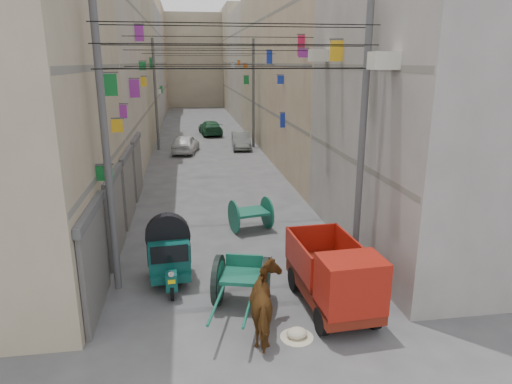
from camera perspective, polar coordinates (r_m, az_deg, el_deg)
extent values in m
cube|color=slate|center=(15.13, -18.71, 3.02)|extent=(0.25, 9.80, 0.18)
cube|color=slate|center=(14.79, -19.77, 14.41)|extent=(0.25, 9.80, 0.18)
cube|color=#ADA394|center=(26.38, -23.78, 13.87)|extent=(8.00, 12.00, 12.00)
cube|color=slate|center=(25.88, -14.68, 8.42)|extent=(0.25, 11.76, 0.18)
cube|color=slate|center=(25.68, -15.17, 15.06)|extent=(0.25, 11.76, 0.18)
cube|color=slate|center=(25.84, -15.68, 21.71)|extent=(0.25, 11.76, 0.18)
cube|color=#AEA589|center=(39.10, -19.06, 16.06)|extent=(8.00, 14.00, 14.00)
cube|color=slate|center=(38.77, -12.80, 10.89)|extent=(0.25, 13.72, 0.18)
cube|color=slate|center=(38.64, -13.08, 15.32)|extent=(0.25, 13.72, 0.18)
cube|color=slate|center=(38.74, -13.37, 19.76)|extent=(0.25, 13.72, 0.18)
cube|color=#A29D98|center=(52.95, -16.29, 14.85)|extent=(8.00, 14.00, 11.80)
cube|color=slate|center=(52.71, -11.79, 12.20)|extent=(0.25, 13.72, 0.18)
cube|color=slate|center=(52.61, -11.98, 15.46)|extent=(0.25, 13.72, 0.18)
cube|color=slate|center=(52.69, -12.18, 18.71)|extent=(0.25, 13.72, 0.18)
cube|color=tan|center=(65.87, -14.91, 15.79)|extent=(8.00, 12.00, 13.50)
cube|color=slate|center=(65.67, -11.23, 12.91)|extent=(0.25, 11.76, 0.18)
cube|color=slate|center=(65.60, -11.38, 15.53)|extent=(0.25, 11.76, 0.18)
cube|color=slate|center=(65.66, -11.53, 18.14)|extent=(0.25, 11.76, 0.18)
cube|color=#A29D98|center=(17.32, 25.24, 14.94)|extent=(8.00, 10.00, 13.00)
cube|color=slate|center=(15.88, 12.03, 4.10)|extent=(0.25, 9.80, 0.18)
cube|color=slate|center=(15.56, 12.69, 14.97)|extent=(0.25, 9.80, 0.18)
cube|color=tan|center=(27.22, 12.05, 14.86)|extent=(8.00, 12.00, 12.00)
cube|color=slate|center=(26.33, 3.66, 9.02)|extent=(0.25, 11.76, 0.18)
cube|color=slate|center=(26.14, 3.78, 15.56)|extent=(0.25, 11.76, 0.18)
cube|color=slate|center=(26.29, 3.90, 22.12)|extent=(0.25, 11.76, 0.18)
cube|color=tan|center=(39.68, 5.37, 16.82)|extent=(8.00, 14.00, 14.00)
cube|color=slate|center=(39.07, -0.43, 11.32)|extent=(0.25, 13.72, 0.18)
cube|color=slate|center=(38.94, -0.44, 15.72)|extent=(0.25, 13.72, 0.18)
cube|color=slate|center=(39.04, -0.45, 20.13)|extent=(0.25, 13.72, 0.18)
cube|color=#ADA394|center=(53.38, 1.63, 15.46)|extent=(8.00, 14.00, 11.80)
cube|color=slate|center=(52.93, -2.64, 12.52)|extent=(0.25, 13.72, 0.18)
cube|color=slate|center=(52.83, -2.68, 15.77)|extent=(0.25, 13.72, 0.18)
cube|color=slate|center=(52.91, -2.72, 19.02)|extent=(0.25, 13.72, 0.18)
cube|color=#AEA589|center=(66.22, -0.44, 16.30)|extent=(8.00, 12.00, 13.50)
cube|color=slate|center=(65.85, -3.86, 13.18)|extent=(0.25, 11.76, 0.18)
cube|color=slate|center=(65.77, -3.91, 15.79)|extent=(0.25, 11.76, 0.18)
cube|color=slate|center=(65.84, -3.97, 18.40)|extent=(0.25, 11.76, 0.18)
cube|color=#AEA589|center=(72.56, -7.78, 15.94)|extent=(22.00, 10.00, 13.00)
cube|color=#47474C|center=(12.67, -19.43, -8.59)|extent=(0.12, 3.00, 2.60)
cube|color=#505052|center=(12.16, -19.97, -2.35)|extent=(0.18, 3.20, 0.25)
cube|color=#47474C|center=(16.07, -17.12, -3.16)|extent=(0.12, 3.00, 2.60)
cube|color=#505052|center=(15.67, -17.47, 1.86)|extent=(0.18, 3.20, 0.25)
cube|color=#47474C|center=(19.58, -15.63, 0.35)|extent=(0.12, 3.00, 2.60)
cube|color=#505052|center=(19.25, -15.90, 4.52)|extent=(0.18, 3.20, 0.25)
cube|color=#47474C|center=(23.24, -14.58, 2.85)|extent=(0.12, 3.00, 2.60)
cube|color=#505052|center=(22.96, -14.78, 6.37)|extent=(0.18, 3.20, 0.25)
cube|color=orange|center=(41.16, -1.35, 15.43)|extent=(0.38, 0.08, 0.41)
cube|color=#167A34|center=(48.29, -11.76, 12.39)|extent=(0.27, 0.08, 0.71)
cube|color=#167A34|center=(13.52, -18.44, 2.24)|extent=(0.44, 0.08, 0.42)
cube|color=purple|center=(22.49, -14.95, 12.40)|extent=(0.45, 0.08, 0.84)
cube|color=silver|center=(51.68, -2.91, 15.45)|extent=(0.41, 0.08, 0.59)
cube|color=yellow|center=(16.62, -16.97, 7.92)|extent=(0.38, 0.08, 0.44)
cube|color=#167A34|center=(40.45, -1.24, 13.82)|extent=(0.43, 0.08, 0.72)
cube|color=orange|center=(46.46, -2.16, 15.81)|extent=(0.28, 0.08, 0.44)
cube|color=purple|center=(26.69, -14.39, 18.69)|extent=(0.48, 0.08, 0.84)
cube|color=silver|center=(44.76, -11.96, 12.18)|extent=(0.31, 0.08, 0.44)
cube|color=#1936B3|center=(26.11, 3.08, 13.85)|extent=(0.35, 0.08, 0.45)
cube|color=#1936B3|center=(29.66, 1.67, 16.50)|extent=(0.34, 0.08, 0.79)
cube|color=purple|center=(18.82, -16.25, 9.63)|extent=(0.28, 0.08, 0.52)
cube|color=#167A34|center=(36.24, -12.94, 15.41)|extent=(0.28, 0.08, 0.74)
cube|color=#1936B3|center=(25.80, 3.34, 8.94)|extent=(0.26, 0.08, 0.80)
cube|color=silver|center=(16.76, 10.10, 16.83)|extent=(0.34, 0.08, 0.55)
cube|color=#167A34|center=(15.29, -17.85, 12.62)|extent=(0.47, 0.08, 0.67)
cube|color=#167A34|center=(27.80, -14.00, 15.04)|extent=(0.40, 0.08, 0.47)
cube|color=yellow|center=(28.33, -13.87, 13.24)|extent=(0.32, 0.08, 0.55)
cube|color=purple|center=(20.94, 5.99, 16.86)|extent=(0.47, 0.08, 0.35)
cube|color=#D81C4B|center=(21.77, 5.65, 17.75)|extent=(0.32, 0.08, 0.89)
cube|color=yellow|center=(16.66, 10.02, 16.96)|extent=(0.44, 0.08, 0.69)
cube|color=silver|center=(13.25, -19.79, 0.27)|extent=(0.10, 3.20, 0.80)
cube|color=#1936B3|center=(21.96, -15.50, 6.57)|extent=(0.10, 3.20, 0.80)
cube|color=silver|center=(33.81, -13.23, 9.84)|extent=(0.10, 3.20, 0.80)
cube|color=#167A34|center=(45.74, -12.13, 11.40)|extent=(0.10, 3.20, 0.80)
cube|color=#D81C4B|center=(14.09, 14.56, 1.61)|extent=(0.10, 3.20, 0.80)
cube|color=#1936B3|center=(22.48, 5.65, 7.27)|extent=(0.10, 3.20, 0.80)
cube|color=#1936B3|center=(34.15, 0.69, 10.31)|extent=(0.10, 3.20, 0.80)
cube|color=#1936B3|center=(45.99, -1.77, 11.76)|extent=(0.10, 3.20, 0.80)
cube|color=beige|center=(12.60, 15.70, 15.53)|extent=(0.70, 0.55, 0.45)
cube|color=beige|center=(18.26, 7.84, 16.55)|extent=(0.70, 0.55, 0.45)
cylinder|color=#505052|center=(12.95, -18.20, 4.62)|extent=(0.20, 0.20, 8.00)
cylinder|color=#505052|center=(13.71, 13.07, 5.60)|extent=(0.20, 0.20, 8.00)
cylinder|color=#505052|center=(34.69, -12.44, 11.69)|extent=(0.20, 0.20, 8.00)
cylinder|color=#505052|center=(34.98, -0.34, 12.09)|extent=(0.20, 0.20, 8.00)
cylinder|color=black|center=(12.13, -1.95, 15.15)|extent=(7.40, 0.02, 0.02)
cylinder|color=black|center=(12.13, -1.98, 17.99)|extent=(7.40, 0.02, 0.02)
cylinder|color=black|center=(12.16, -2.00, 20.34)|extent=(7.40, 0.02, 0.02)
cylinder|color=black|center=(13.12, -2.48, 15.21)|extent=(7.40, 0.02, 0.02)
cylinder|color=black|center=(13.13, -2.51, 17.83)|extent=(7.40, 0.02, 0.02)
cylinder|color=black|center=(13.15, -2.54, 20.01)|extent=(7.40, 0.02, 0.02)
cylinder|color=black|center=(18.60, -4.38, 15.40)|extent=(7.40, 0.02, 0.02)
cylinder|color=black|center=(18.60, -4.42, 17.25)|extent=(7.40, 0.02, 0.02)
cylinder|color=black|center=(18.62, -4.46, 18.79)|extent=(7.40, 0.02, 0.02)
cylinder|color=black|center=(26.58, -5.75, 15.53)|extent=(7.40, 0.02, 0.02)
cylinder|color=black|center=(26.58, -5.79, 16.82)|extent=(7.40, 0.02, 0.02)
cylinder|color=black|center=(26.60, -5.82, 17.90)|extent=(7.40, 0.02, 0.02)
cylinder|color=black|center=(34.57, -6.48, 15.59)|extent=(7.40, 0.02, 0.02)
cylinder|color=black|center=(34.57, -6.52, 16.59)|extent=(7.40, 0.02, 0.02)
cylinder|color=black|center=(34.58, -6.54, 17.41)|extent=(7.40, 0.02, 0.02)
cylinder|color=black|center=(13.12, -10.46, -12.12)|extent=(0.15, 0.51, 0.51)
cylinder|color=black|center=(14.66, -12.77, -9.12)|extent=(0.15, 0.51, 0.51)
cylinder|color=black|center=(14.68, -8.84, -8.86)|extent=(0.15, 0.51, 0.51)
cube|color=#0C4741|center=(14.09, -10.74, -9.24)|extent=(1.26, 1.80, 0.25)
cube|color=#0C4741|center=(13.02, -10.54, -10.90)|extent=(0.35, 0.43, 0.50)
cylinder|color=silver|center=(12.70, -10.56, -10.04)|extent=(0.17, 0.06, 0.16)
cube|color=yellow|center=(12.78, -10.51, -10.99)|extent=(0.20, 0.04, 0.11)
cube|color=#0C4741|center=(13.92, -10.86, -7.24)|extent=(1.29, 1.63, 0.86)
cube|color=black|center=(13.11, -10.76, -7.67)|extent=(1.04, 0.13, 0.50)
cube|color=black|center=(13.89, -13.36, -7.05)|extent=(0.12, 1.09, 0.59)
cube|color=black|center=(13.91, -8.41, -6.73)|extent=(0.12, 1.09, 0.59)
cube|color=silver|center=(13.37, -10.61, -10.38)|extent=(1.13, 0.13, 0.05)
cylinder|color=black|center=(12.59, -4.73, -10.91)|extent=(0.52, 1.37, 1.38)
cylinder|color=#145A45|center=(12.59, -4.73, -10.91)|extent=(0.45, 1.08, 1.08)
cylinder|color=#505052|center=(12.59, -4.73, -10.91)|extent=(0.26, 0.23, 0.18)
cylinder|color=black|center=(12.41, 1.19, -11.28)|extent=(0.52, 1.37, 1.38)
cylinder|color=#145A45|center=(12.41, 1.19, -11.28)|extent=(0.45, 1.08, 1.08)
cylinder|color=#505052|center=(12.41, 1.19, -11.28)|extent=(0.26, 0.23, 0.18)
cylinder|color=#505052|center=(12.48, -1.79, -11.11)|extent=(1.30, 0.44, 0.08)
cube|color=#145A45|center=(12.40, -1.80, -10.38)|extent=(1.29, 1.33, 0.10)
cube|color=#145A45|center=(12.75, -1.46, -8.53)|extent=(1.02, 0.36, 0.35)
cylinder|color=#145A45|center=(11.43, -4.79, -13.32)|extent=(0.68, 2.20, 0.07)
cylinder|color=#145A45|center=(11.31, -0.75, -13.60)|extent=(0.68, 2.20, 0.07)
cylinder|color=black|center=(11.53, 8.20, -15.73)|extent=(0.23, 0.70, 0.69)
cylinder|color=black|center=(13.42, 4.78, -10.78)|extent=(0.23, 0.70, 0.69)
cylinder|color=black|center=(12.02, 14.46, -14.68)|extent=(0.23, 0.70, 0.69)
cylinder|color=black|center=(13.84, 10.23, -10.12)|extent=(0.23, 0.70, 0.69)
cube|color=#61190D|center=(12.56, 9.36, -11.75)|extent=(1.72, 3.52, 0.36)
cube|color=maroon|center=(11.26, 11.78, -11.17)|extent=(1.57, 1.19, 1.30)
cube|color=black|center=(10.82, 12.87, -11.80)|extent=(1.35, 0.15, 0.57)
cube|color=#61190D|center=(12.91, 8.49, -9.52)|extent=(1.70, 2.38, 0.12)
cube|color=maroon|center=(12.49, 5.28, -8.05)|extent=(0.21, 2.29, 0.88)
cube|color=maroon|center=(13.00, 11.73, -7.34)|extent=(0.21, 2.29, 0.88)
cube|color=maroon|center=(13.70, 6.92, -5.88)|extent=(1.56, 0.16, 0.88)
cylinder|color=#145A45|center=(17.53, -2.79, -3.12)|extent=(0.36, 1.27, 1.29)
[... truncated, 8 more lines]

